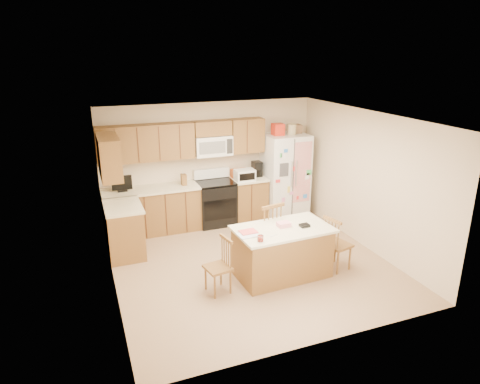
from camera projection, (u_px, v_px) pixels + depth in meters
name	position (u px, v px, depth m)	size (l,w,h in m)	color
ground	(251.00, 263.00, 7.36)	(4.50, 4.50, 0.00)	#A08262
room_shell	(251.00, 184.00, 6.90)	(4.60, 4.60, 2.52)	beige
cabinetry	(169.00, 189.00, 8.32)	(3.36, 1.56, 2.15)	brown
stove	(215.00, 202.00, 8.92)	(0.76, 0.65, 1.13)	black
refrigerator	(285.00, 175.00, 9.26)	(0.90, 0.79, 2.04)	white
island	(282.00, 251.00, 6.85)	(1.56, 0.96, 0.92)	brown
windsor_chair_left	(219.00, 267.00, 6.39)	(0.41, 0.43, 0.86)	brown
windsor_chair_back	(267.00, 233.00, 7.32)	(0.53, 0.52, 1.08)	brown
windsor_chair_right	(336.00, 245.00, 7.06)	(0.47, 0.48, 0.93)	brown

